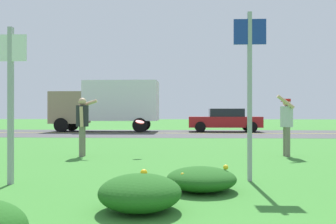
{
  "coord_description": "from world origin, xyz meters",
  "views": [
    {
      "loc": [
        -0.11,
        -1.11,
        1.19
      ],
      "look_at": [
        -0.65,
        9.44,
        1.21
      ],
      "focal_mm": 41.13,
      "sensor_mm": 36.0,
      "label": 1
    }
  ],
  "objects": [
    {
      "name": "sign_post_near_path",
      "position": [
        -3.06,
        5.14,
        1.59
      ],
      "size": [
        0.56,
        0.1,
        2.62
      ],
      "color": "#93969B",
      "rests_on": "ground"
    },
    {
      "name": "highway_strip",
      "position": [
        0.0,
        21.28,
        0.0
      ],
      "size": [
        120.0,
        8.51,
        0.01
      ],
      "primitive_type": "cube",
      "color": "#424244",
      "rests_on": "ground"
    },
    {
      "name": "box_truck_tan",
      "position": [
        -5.21,
        23.19,
        1.8
      ],
      "size": [
        6.7,
        2.46,
        3.2
      ],
      "color": "#937F60",
      "rests_on": "ground"
    },
    {
      "name": "person_catcher_red_cap_gray_shirt",
      "position": [
        2.6,
        9.57,
        0.96
      ],
      "size": [
        0.49,
        0.5,
        1.68
      ],
      "color": "#B2B2B7",
      "rests_on": "ground"
    },
    {
      "name": "car_red_center_left",
      "position": [
        2.23,
        23.19,
        0.74
      ],
      "size": [
        4.5,
        2.0,
        1.45
      ],
      "color": "maroon",
      "rests_on": "ground"
    },
    {
      "name": "frisbee_red",
      "position": [
        -1.42,
        9.33,
        0.94
      ],
      "size": [
        0.26,
        0.24,
        0.15
      ],
      "color": "red"
    },
    {
      "name": "daylily_clump_front_left",
      "position": [
        0.1,
        4.78,
        0.18
      ],
      "size": [
        1.07,
        1.14,
        0.4
      ],
      "color": "#1E5619",
      "rests_on": "ground"
    },
    {
      "name": "sign_post_by_roadside",
      "position": [
        0.97,
        5.66,
        1.77
      ],
      "size": [
        0.56,
        0.1,
        2.95
      ],
      "color": "#93969B",
      "rests_on": "ground"
    },
    {
      "name": "daylily_clump_mid_left",
      "position": [
        -0.69,
        3.53,
        0.22
      ],
      "size": [
        1.01,
        1.1,
        0.49
      ],
      "color": "#1E5619",
      "rests_on": "ground"
    },
    {
      "name": "highway_center_stripe",
      "position": [
        0.0,
        21.28,
        0.01
      ],
      "size": [
        120.0,
        0.16,
        0.0
      ],
      "primitive_type": "cube",
      "color": "yellow",
      "rests_on": "ground"
    },
    {
      "name": "person_thrower_dark_shirt",
      "position": [
        -2.99,
        9.27,
        0.96
      ],
      "size": [
        0.55,
        0.51,
        1.6
      ],
      "color": "#232328",
      "rests_on": "ground"
    },
    {
      "name": "ground_plane",
      "position": [
        0.0,
        10.64,
        0.0
      ],
      "size": [
        120.0,
        120.0,
        0.0
      ],
      "primitive_type": "plane",
      "color": "#387A2D"
    }
  ]
}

